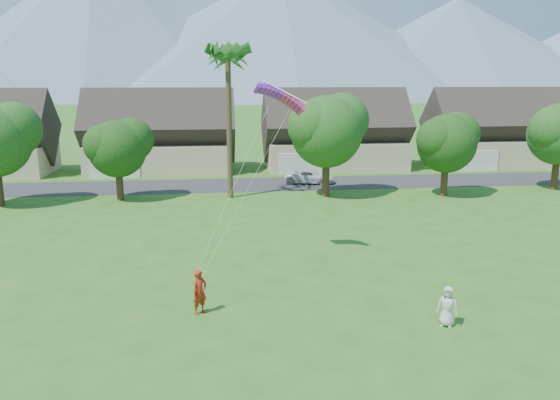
{
  "coord_description": "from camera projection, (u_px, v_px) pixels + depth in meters",
  "views": [
    {
      "loc": [
        -3.11,
        -16.42,
        9.7
      ],
      "look_at": [
        0.0,
        10.0,
        3.8
      ],
      "focal_mm": 35.0,
      "sensor_mm": 36.0,
      "label": 1
    }
  ],
  "objects": [
    {
      "name": "ground",
      "position": [
        315.0,
        374.0,
        18.38
      ],
      "size": [
        500.0,
        500.0,
        0.0
      ],
      "primitive_type": "plane",
      "color": "#2D6019",
      "rests_on": "ground"
    },
    {
      "name": "houses_row",
      "position": [
        249.0,
        138.0,
        59.37
      ],
      "size": [
        72.75,
        8.19,
        8.86
      ],
      "color": "beige",
      "rests_on": "ground"
    },
    {
      "name": "parked_car",
      "position": [
        309.0,
        177.0,
        51.84
      ],
      "size": [
        5.11,
        3.33,
        1.31
      ],
      "primitive_type": "imported",
      "rotation": [
        0.0,
        0.0,
        1.31
      ],
      "color": "silver",
      "rests_on": "ground"
    },
    {
      "name": "fan_palm",
      "position": [
        228.0,
        52.0,
        43.22
      ],
      "size": [
        3.0,
        3.0,
        13.8
      ],
      "color": "#4C3D26",
      "rests_on": "ground"
    },
    {
      "name": "street",
      "position": [
        250.0,
        185.0,
        51.34
      ],
      "size": [
        90.0,
        7.0,
        0.01
      ],
      "primitive_type": "cube",
      "color": "#2D2D30",
      "rests_on": "ground"
    },
    {
      "name": "tree_row",
      "position": [
        240.0,
        140.0,
        44.25
      ],
      "size": [
        62.27,
        6.67,
        8.45
      ],
      "color": "#47301C",
      "rests_on": "ground"
    },
    {
      "name": "watcher",
      "position": [
        447.0,
        306.0,
        21.79
      ],
      "size": [
        0.97,
        0.86,
        1.66
      ],
      "primitive_type": "imported",
      "rotation": [
        0.0,
        0.0,
        -0.52
      ],
      "color": "silver",
      "rests_on": "ground"
    },
    {
      "name": "mountain_ridge",
      "position": [
        241.0,
        38.0,
        265.35
      ],
      "size": [
        540.0,
        240.0,
        70.0
      ],
      "color": "slate",
      "rests_on": "ground"
    },
    {
      "name": "kite_flyer",
      "position": [
        200.0,
        292.0,
        22.91
      ],
      "size": [
        0.83,
        0.8,
        1.92
      ],
      "primitive_type": "imported",
      "rotation": [
        0.0,
        0.0,
        0.69
      ],
      "color": "#A72513",
      "rests_on": "ground"
    },
    {
      "name": "parafoil_kite",
      "position": [
        281.0,
        95.0,
        28.11
      ],
      "size": [
        2.75,
        1.05,
        0.5
      ],
      "rotation": [
        0.0,
        0.0,
        -0.04
      ],
      "color": "purple",
      "rests_on": "ground"
    }
  ]
}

